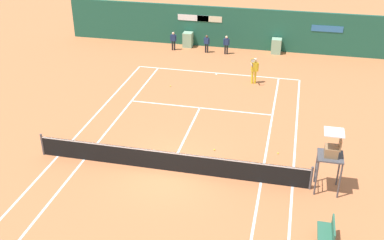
# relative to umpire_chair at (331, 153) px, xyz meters

# --- Properties ---
(ground_plane) EXTENTS (80.00, 80.00, 0.01)m
(ground_plane) POSITION_rel_umpire_chair_xyz_m (-6.63, 0.47, -1.74)
(ground_plane) COLOR #C67042
(tennis_net) EXTENTS (12.10, 0.10, 1.07)m
(tennis_net) POSITION_rel_umpire_chair_xyz_m (-6.63, -0.11, -1.24)
(tennis_net) COLOR #4C4C51
(tennis_net) RESTS_ON ground_plane
(sponsor_back_wall) EXTENTS (25.00, 1.02, 3.01)m
(sponsor_back_wall) POSITION_rel_umpire_chair_xyz_m (-6.62, 16.86, -0.29)
(sponsor_back_wall) COLOR #1E5642
(sponsor_back_wall) RESTS_ON ground_plane
(umpire_chair) EXTENTS (1.00, 1.00, 2.71)m
(umpire_chair) POSITION_rel_umpire_chair_xyz_m (0.00, 0.00, 0.00)
(umpire_chair) COLOR #47474C
(umpire_chair) RESTS_ON ground_plane
(player_bench) EXTENTS (0.54, 1.18, 0.88)m
(player_bench) POSITION_rel_umpire_chair_xyz_m (-0.05, -3.27, -1.24)
(player_bench) COLOR #38383D
(player_bench) RESTS_ON ground_plane
(player_on_baseline) EXTENTS (0.52, 0.80, 1.84)m
(player_on_baseline) POSITION_rel_umpire_chair_xyz_m (-4.12, 10.41, -0.77)
(player_on_baseline) COLOR yellow
(player_on_baseline) RESTS_ON ground_plane
(ball_kid_left_post) EXTENTS (0.45, 0.23, 1.37)m
(ball_kid_left_post) POSITION_rel_umpire_chair_xyz_m (-10.57, 15.36, -0.96)
(ball_kid_left_post) COLOR black
(ball_kid_left_post) RESTS_ON ground_plane
(ball_kid_centre_post) EXTENTS (0.44, 0.20, 1.31)m
(ball_kid_centre_post) POSITION_rel_umpire_chair_xyz_m (-8.08, 15.36, -0.99)
(ball_kid_centre_post) COLOR black
(ball_kid_centre_post) RESTS_ON ground_plane
(ball_kid_right_post) EXTENTS (0.45, 0.21, 1.36)m
(ball_kid_right_post) POSITION_rel_umpire_chair_xyz_m (-6.64, 15.36, -0.97)
(ball_kid_right_post) COLOR black
(ball_kid_right_post) RESTS_ON ground_plane
(tennis_ball_near_service_line) EXTENTS (0.07, 0.07, 0.07)m
(tennis_ball_near_service_line) POSITION_rel_umpire_chair_xyz_m (-9.00, 8.79, -1.71)
(tennis_ball_near_service_line) COLOR #CCE033
(tennis_ball_near_service_line) RESTS_ON ground_plane
(tennis_ball_by_sideline) EXTENTS (0.07, 0.07, 0.07)m
(tennis_ball_by_sideline) POSITION_rel_umpire_chair_xyz_m (-2.08, 2.37, -1.71)
(tennis_ball_by_sideline) COLOR #CCE033
(tennis_ball_by_sideline) RESTS_ON ground_plane
(tennis_ball_mid_court) EXTENTS (0.07, 0.07, 0.07)m
(tennis_ball_mid_court) POSITION_rel_umpire_chair_xyz_m (-5.01, 2.00, -1.71)
(tennis_ball_mid_court) COLOR #CCE033
(tennis_ball_mid_court) RESTS_ON ground_plane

